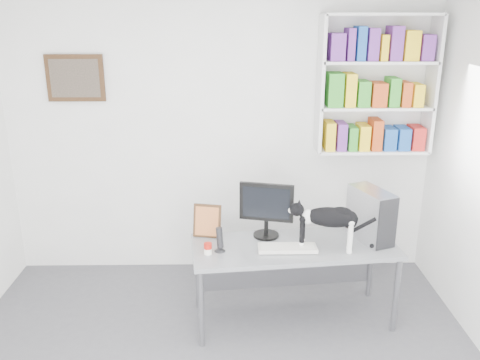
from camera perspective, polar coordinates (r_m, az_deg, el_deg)
The scene contains 11 objects.
room at distance 2.91m, azimuth -3.03°, elevation -4.27°, with size 4.01×4.01×2.70m.
bookshelf at distance 4.76m, azimuth 15.04°, elevation 10.29°, with size 1.03×0.28×1.24m, color silver.
wall_art at distance 4.90m, azimuth -18.01°, elevation 10.83°, with size 0.52×0.04×0.42m, color #402914.
desk at distance 4.30m, azimuth 5.98°, elevation -11.35°, with size 1.64×0.64×0.68m, color gray.
monitor at distance 4.18m, azimuth 2.99°, elevation -3.35°, with size 0.45×0.21×0.48m, color black.
keyboard at distance 4.05m, azimuth 5.35°, elevation -7.60°, with size 0.46×0.18×0.04m, color silver.
pc_tower at distance 4.28m, azimuth 14.46°, elevation -3.80°, with size 0.19×0.43×0.43m, color silver.
speaker at distance 3.98m, azimuth -2.29°, elevation -6.64°, with size 0.09×0.09×0.21m, color black.
leaning_print at distance 4.22m, azimuth -3.71°, elevation -4.54°, with size 0.23×0.09×0.29m, color #402914.
soup_can at distance 3.96m, azimuth -3.62°, elevation -7.70°, with size 0.06×0.06×0.09m, color #B6190F.
cat at distance 4.03m, azimuth 9.89°, elevation -5.31°, with size 0.60×0.16×0.37m, color black, non-canonical shape.
Camera 1 is at (0.11, -2.69, 2.47)m, focal length 38.00 mm.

